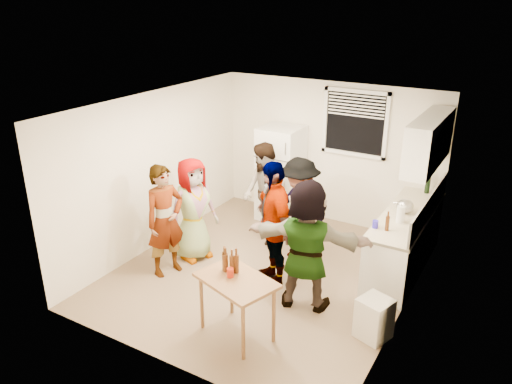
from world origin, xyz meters
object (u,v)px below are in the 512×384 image
Objects in this scene: guest_back_left at (264,240)px; guest_back_right at (297,257)px; beer_bottle_table at (236,272)px; guest_black at (272,280)px; guest_stripe at (169,271)px; serving_table at (237,334)px; guest_orange at (304,304)px; beer_bottle_counter at (387,230)px; trash_bin at (374,319)px; red_cup at (230,277)px; blue_cup at (375,228)px; refrigerator at (281,173)px; guest_grey at (195,256)px; kettle at (404,213)px; wine_bottle at (426,193)px.

guest_back_right is at bearing 20.26° from guest_back_left.
beer_bottle_table is at bearing -68.44° from guest_back_right.
guest_back_left is at bearing 165.85° from guest_black.
guest_black is (1.45, 0.56, 0.00)m from guest_stripe.
guest_back_right is 0.90× the size of guest_black.
serving_table is 0.52× the size of guest_orange.
beer_bottle_counter is 0.39× the size of trash_bin.
guest_black is at bearing -38.32° from guest_orange.
trash_bin is 1.79m from red_cup.
guest_stripe is at bearing -178.99° from trash_bin.
red_cup is 2.22m from guest_back_right.
beer_bottle_table is (-1.11, -1.75, -0.13)m from blue_cup.
trash_bin is at bearing 6.05° from guest_back_left.
trash_bin is 4.69× the size of red_cup.
trash_bin is 0.56× the size of serving_table.
refrigerator reaches higher than trash_bin.
beer_bottle_table is (1.08, -3.18, -0.08)m from refrigerator.
guest_back_left reaches higher than guest_back_right.
guest_back_right is 1.27m from guest_orange.
red_cup is at bearing 49.15° from guest_orange.
guest_back_left is at bearing 111.65° from beer_bottle_table.
beer_bottle_counter is 1.29m from trash_bin.
beer_bottle_table is at bearing -107.43° from guest_grey.
kettle is at bearing 85.93° from beer_bottle_counter.
guest_stripe is at bearing 155.39° from red_cup.
serving_table is 2.52m from guest_back_left.
wine_bottle is 0.19× the size of guest_grey.
wine_bottle is at bearing -29.48° from guest_stripe.
red_cup is (-1.52, -0.78, 0.52)m from trash_bin.
red_cup is 0.06× the size of guest_black.
guest_back_right is at bearing 93.12° from red_cup.
refrigerator is 15.40× the size of red_cup.
beer_bottle_counter reaches higher than guest_grey.
beer_bottle_counter is at bearing -50.63° from guest_stripe.
kettle is 2.40× the size of red_cup.
serving_table is (-1.19, -1.88, -0.90)m from beer_bottle_counter.
guest_back_right reaches higher than guest_orange.
beer_bottle_counter is at bearing 102.36° from trash_bin.
beer_bottle_table is at bearing -71.27° from refrigerator.
blue_cup reaches higher than guest_back_right.
guest_black is 1.03× the size of guest_orange.
trash_bin is (0.19, -1.79, -0.65)m from kettle.
guest_orange is (-0.60, -0.90, -0.90)m from blue_cup.
guest_back_right is at bearing 95.52° from serving_table.
guest_back_left is at bearing 112.26° from serving_table.
guest_back_left is 0.95× the size of guest_orange.
beer_bottle_table is at bearing 122.06° from serving_table.
kettle reaches higher than trash_bin.
refrigerator is 2.94m from guest_orange.
wine_bottle reaches higher than guest_back_left.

